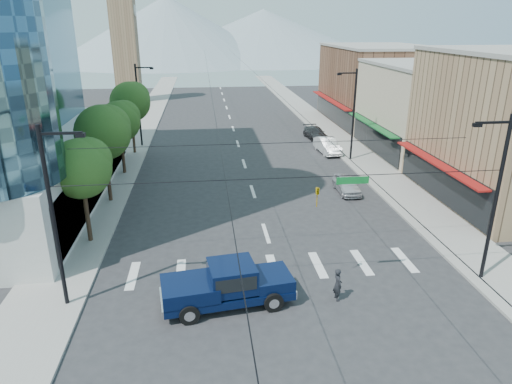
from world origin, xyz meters
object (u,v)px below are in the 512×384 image
at_px(pickup_truck, 227,284).
at_px(parked_car_mid, 327,146).
at_px(pedestrian, 338,284).
at_px(parked_car_near, 347,184).
at_px(parked_car_far, 315,133).

distance_m(pickup_truck, parked_car_mid, 29.39).
relative_size(pedestrian, parked_car_mid, 0.35).
height_order(pickup_truck, parked_car_mid, pickup_truck).
xyz_separation_m(parked_car_near, parked_car_far, (1.80, 18.33, 0.00)).
bearing_deg(parked_car_near, pedestrian, -108.03).
distance_m(pedestrian, parked_car_far, 34.00).
xyz_separation_m(pickup_truck, parked_car_far, (12.38, 33.08, -0.44)).
bearing_deg(parked_car_far, parked_car_mid, -97.38).
distance_m(parked_car_near, parked_car_mid, 12.12).
xyz_separation_m(parked_car_near, parked_car_mid, (1.59, 12.01, 0.11)).
distance_m(parked_car_near, parked_car_far, 18.42).
bearing_deg(parked_car_far, pickup_truck, -115.98).
distance_m(pedestrian, parked_car_mid, 27.79).
height_order(parked_car_mid, parked_car_far, parked_car_mid).
xyz_separation_m(pickup_truck, parked_car_mid, (12.17, 26.75, -0.33)).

